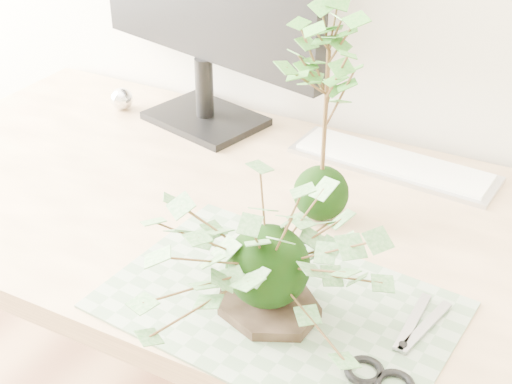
% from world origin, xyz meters
% --- Properties ---
extents(desk, '(1.60, 0.70, 0.74)m').
position_xyz_m(desk, '(0.04, 1.23, 0.65)').
color(desk, '#DDB884').
rests_on(desk, ground_plane).
extents(cutting_mat, '(0.49, 0.35, 0.00)m').
position_xyz_m(cutting_mat, '(0.09, 1.03, 0.74)').
color(cutting_mat, '#5D7B58').
rests_on(cutting_mat, desk).
extents(stone_dish, '(0.20, 0.20, 0.01)m').
position_xyz_m(stone_dish, '(0.08, 1.02, 0.75)').
color(stone_dish, black).
rests_on(stone_dish, cutting_mat).
extents(ivy_kokedama, '(0.40, 0.40, 0.22)m').
position_xyz_m(ivy_kokedama, '(0.08, 1.02, 0.87)').
color(ivy_kokedama, black).
rests_on(ivy_kokedama, stone_dish).
extents(maple_kokedama, '(0.25, 0.25, 0.37)m').
position_xyz_m(maple_kokedama, '(0.05, 1.27, 1.00)').
color(maple_kokedama, black).
rests_on(maple_kokedama, desk).
extents(keyboard, '(0.39, 0.14, 0.01)m').
position_xyz_m(keyboard, '(0.10, 1.48, 0.75)').
color(keyboard, '#B2B2B4').
rests_on(keyboard, desk).
extents(foil_ball, '(0.05, 0.05, 0.05)m').
position_xyz_m(foil_ball, '(-0.49, 1.45, 0.76)').
color(foil_ball, white).
rests_on(foil_ball, desk).
extents(scissors, '(0.09, 0.20, 0.01)m').
position_xyz_m(scissors, '(0.27, 0.99, 0.75)').
color(scissors, gray).
rests_on(scissors, cutting_mat).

